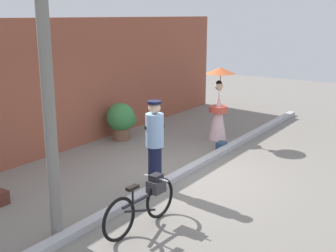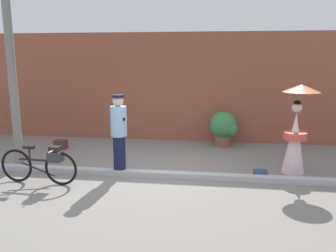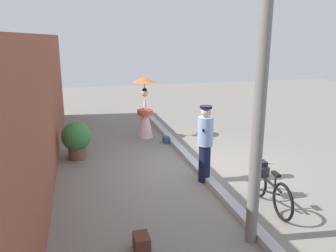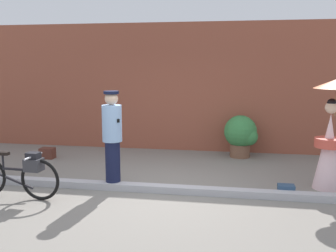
# 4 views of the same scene
# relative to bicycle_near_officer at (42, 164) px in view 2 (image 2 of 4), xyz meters

# --- Properties ---
(ground_plane) EXTENTS (30.00, 30.00, 0.00)m
(ground_plane) POSITION_rel_bicycle_near_officer_xyz_m (2.02, 0.69, -0.42)
(ground_plane) COLOR gray
(building_wall) EXTENTS (14.00, 0.40, 3.18)m
(building_wall) POSITION_rel_bicycle_near_officer_xyz_m (2.02, 4.19, 1.17)
(building_wall) COLOR brown
(building_wall) RESTS_ON ground_plane
(sidewalk_curb) EXTENTS (14.00, 0.20, 0.12)m
(sidewalk_curb) POSITION_rel_bicycle_near_officer_xyz_m (2.02, 0.69, -0.36)
(sidewalk_curb) COLOR #B2B2B7
(sidewalk_curb) RESTS_ON ground_plane
(bicycle_near_officer) EXTENTS (1.64, 0.48, 0.78)m
(bicycle_near_officer) POSITION_rel_bicycle_near_officer_xyz_m (0.00, 0.00, 0.00)
(bicycle_near_officer) COLOR black
(bicycle_near_officer) RESTS_ON ground_plane
(person_officer) EXTENTS (0.34, 0.34, 1.71)m
(person_officer) POSITION_rel_bicycle_near_officer_xyz_m (1.35, 0.77, 0.50)
(person_officer) COLOR #141938
(person_officer) RESTS_ON ground_plane
(person_with_parasol) EXTENTS (0.76, 0.76, 1.92)m
(person_with_parasol) POSITION_rel_bicycle_near_officer_xyz_m (5.06, 1.38, 0.53)
(person_with_parasol) COLOR silver
(person_with_parasol) RESTS_ON ground_plane
(potted_plant_by_door) EXTENTS (0.78, 0.76, 0.99)m
(potted_plant_by_door) POSITION_rel_bicycle_near_officer_xyz_m (3.60, 3.48, 0.13)
(potted_plant_by_door) COLOR brown
(potted_plant_by_door) RESTS_ON ground_plane
(backpack_on_pavement) EXTENTS (0.27, 0.18, 0.18)m
(backpack_on_pavement) POSITION_rel_bicycle_near_officer_xyz_m (4.30, 0.87, -0.32)
(backpack_on_pavement) COLOR navy
(backpack_on_pavement) RESTS_ON ground_plane
(backpack_spare) EXTENTS (0.32, 0.23, 0.25)m
(backpack_spare) POSITION_rel_bicycle_near_officer_xyz_m (-0.83, 2.58, -0.29)
(backpack_spare) COLOR #592D23
(backpack_spare) RESTS_ON ground_plane
(utility_pole) EXTENTS (0.18, 0.18, 4.80)m
(utility_pole) POSITION_rel_bicycle_near_officer_xyz_m (-1.01, 0.87, 1.98)
(utility_pole) COLOR slate
(utility_pole) RESTS_ON ground_plane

